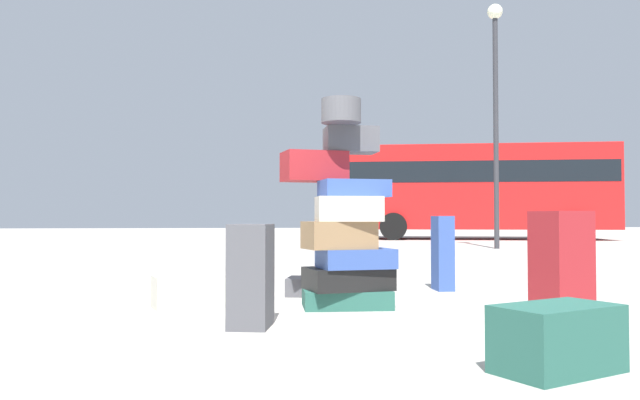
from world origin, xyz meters
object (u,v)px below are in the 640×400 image
(suitcase_charcoal_upright_blue, at_px, (315,286))
(person_bearded_onlooker, at_px, (334,195))
(suitcase_maroon_foreground_near, at_px, (561,265))
(lamp_post, at_px, (496,87))
(suitcase_cream_behind_tower, at_px, (188,291))
(suitcase_charcoal_foreground_far, at_px, (251,275))
(suitcase_navy_white_trunk, at_px, (443,253))
(parked_bus, at_px, (477,186))
(suitcase_teal_left_side, at_px, (557,339))
(suitcase_tower, at_px, (343,221))

(suitcase_charcoal_upright_blue, height_order, person_bearded_onlooker, person_bearded_onlooker)
(suitcase_maroon_foreground_near, xyz_separation_m, lamp_post, (3.69, 9.79, 3.45))
(suitcase_cream_behind_tower, relative_size, suitcase_charcoal_upright_blue, 1.06)
(suitcase_charcoal_foreground_far, xyz_separation_m, suitcase_maroon_foreground_near, (2.22, 0.04, 0.05))
(suitcase_navy_white_trunk, bearing_deg, suitcase_maroon_foreground_near, -79.83)
(parked_bus, relative_size, lamp_post, 1.56)
(suitcase_teal_left_side, bearing_deg, suitcase_navy_white_trunk, 57.52)
(suitcase_teal_left_side, bearing_deg, lamp_post, 44.86)
(suitcase_maroon_foreground_near, height_order, person_bearded_onlooker, person_bearded_onlooker)
(suitcase_cream_behind_tower, relative_size, person_bearded_onlooker, 0.32)
(suitcase_teal_left_side, height_order, person_bearded_onlooker, person_bearded_onlooker)
(suitcase_charcoal_upright_blue, bearing_deg, parked_bus, 77.29)
(suitcase_cream_behind_tower, height_order, person_bearded_onlooker, person_bearded_onlooker)
(suitcase_tower, xyz_separation_m, suitcase_cream_behind_tower, (-1.26, 0.14, -0.57))
(suitcase_cream_behind_tower, height_order, suitcase_teal_left_side, suitcase_teal_left_side)
(suitcase_maroon_foreground_near, bearing_deg, suitcase_charcoal_foreground_far, 168.76)
(suitcase_charcoal_upright_blue, height_order, suitcase_maroon_foreground_near, suitcase_maroon_foreground_near)
(suitcase_tower, xyz_separation_m, suitcase_charcoal_upright_blue, (-0.14, 0.78, -0.62))
(suitcase_navy_white_trunk, distance_m, suitcase_maroon_foreground_near, 1.85)
(suitcase_cream_behind_tower, relative_size, suitcase_teal_left_side, 0.91)
(suitcase_charcoal_upright_blue, relative_size, lamp_post, 0.09)
(suitcase_teal_left_side, height_order, parked_bus, parked_bus)
(suitcase_cream_behind_tower, relative_size, suitcase_maroon_foreground_near, 0.70)
(suitcase_cream_behind_tower, relative_size, lamp_post, 0.09)
(suitcase_navy_white_trunk, bearing_deg, parked_bus, 69.10)
(person_bearded_onlooker, height_order, lamp_post, lamp_post)
(suitcase_charcoal_upright_blue, bearing_deg, person_bearded_onlooker, 90.15)
(suitcase_charcoal_foreground_far, relative_size, suitcase_teal_left_side, 1.15)
(suitcase_maroon_foreground_near, bearing_deg, lamp_post, 57.04)
(suitcase_teal_left_side, bearing_deg, parked_bus, 46.40)
(suitcase_cream_behind_tower, height_order, suitcase_maroon_foreground_near, suitcase_maroon_foreground_near)
(suitcase_tower, relative_size, suitcase_teal_left_side, 2.87)
(suitcase_charcoal_upright_blue, bearing_deg, suitcase_tower, -65.83)
(suitcase_charcoal_upright_blue, bearing_deg, lamp_post, 71.11)
(suitcase_charcoal_foreground_far, bearing_deg, suitcase_tower, 59.84)
(suitcase_tower, distance_m, person_bearded_onlooker, 2.68)
(suitcase_charcoal_foreground_far, bearing_deg, suitcase_maroon_foreground_near, 12.97)
(suitcase_navy_white_trunk, relative_size, suitcase_charcoal_upright_blue, 1.46)
(suitcase_navy_white_trunk, relative_size, parked_bus, 0.08)
(suitcase_tower, height_order, suitcase_cream_behind_tower, suitcase_tower)
(suitcase_tower, relative_size, parked_bus, 0.19)
(suitcase_navy_white_trunk, distance_m, suitcase_charcoal_upright_blue, 1.38)
(lamp_post, bearing_deg, suitcase_charcoal_foreground_far, -121.00)
(suitcase_tower, xyz_separation_m, parked_bus, (7.15, 15.33, 1.13))
(suitcase_tower, xyz_separation_m, suitcase_charcoal_foreground_far, (-0.76, -0.84, -0.36))
(suitcase_navy_white_trunk, bearing_deg, person_bearded_onlooker, 120.19)
(suitcase_cream_behind_tower, bearing_deg, parked_bus, 43.08)
(suitcase_teal_left_side, bearing_deg, suitcase_tower, 83.15)
(suitcase_charcoal_upright_blue, xyz_separation_m, parked_bus, (7.29, 14.55, 1.75))
(suitcase_maroon_foreground_near, relative_size, person_bearded_onlooker, 0.46)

